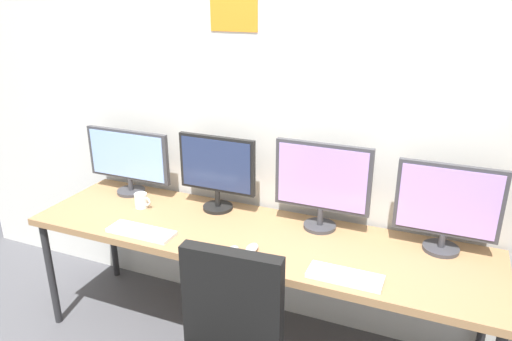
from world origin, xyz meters
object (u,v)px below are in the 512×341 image
Objects in this scene: monitor_far_right at (447,205)px; coffee_mug at (141,201)px; mouse_left_side at (252,248)px; mouse_right_side at (232,251)px; keyboard_left at (141,232)px; keyboard_right at (345,276)px; monitor_center_left at (217,169)px; monitor_center_right at (322,182)px; desk at (252,241)px; monitor_far_left at (128,159)px.

monitor_far_right reaches higher than coffee_mug.
mouse_left_side is 0.10m from mouse_right_side.
keyboard_left is 1.10× the size of keyboard_right.
keyboard_right is (0.88, -0.44, -0.25)m from monitor_center_left.
keyboard_left is (-0.88, -0.44, -0.26)m from monitor_center_right.
monitor_far_right is 1.59m from keyboard_left.
keyboard_right is at bearing -61.26° from monitor_center_right.
monitor_far_left is at bearing 167.43° from desk.
monitor_center_left is at bearing 20.64° from coffee_mug.
keyboard_left is 0.55m from mouse_right_side.
desk is 7.40× the size of keyboard_right.
mouse_left_side is at bearing -67.63° from desk.
desk is 4.84× the size of monitor_center_right.
keyboard_left is at bearing 180.00° from keyboard_right.
monitor_far_right is (0.95, 0.21, 0.30)m from desk.
monitor_far_right is 1.73m from coffee_mug.
monitor_center_right is (0.63, 0.00, 0.02)m from monitor_center_left.
mouse_left_side is at bearing 37.68° from mouse_right_side.
monitor_far_right is (0.63, -0.00, -0.03)m from monitor_center_right.
mouse_right_side is at bearing -20.62° from coffee_mug.
coffee_mug is (0.20, -0.16, -0.19)m from monitor_far_left.
desk is 1.02m from monitor_far_right.
keyboard_right is (0.24, -0.44, -0.26)m from monitor_center_right.
monitor_center_left is 0.64m from monitor_center_right.
mouse_left_side is (0.63, 0.06, 0.01)m from keyboard_left.
mouse_right_side is 0.79m from coffee_mug.
monitor_center_right is at bearing 0.00° from monitor_center_left.
monitor_far_left is 6.14× the size of mouse_right_side.
keyboard_left is (-0.24, -0.44, -0.25)m from monitor_center_left.
monitor_center_left reaches higher than mouse_left_side.
monitor_center_left is at bearing 153.25° from keyboard_right.
monitor_far_left is 1.12× the size of monitor_center_right.
coffee_mug is (-0.44, -0.16, -0.21)m from monitor_center_left.
desk is 5.08× the size of monitor_far_right.
monitor_center_right reaches higher than monitor_far_right.
mouse_right_side is (-0.33, -0.44, -0.26)m from monitor_center_right.
mouse_left_side is at bearing -14.79° from coffee_mug.
keyboard_right is (-0.39, -0.44, -0.24)m from monitor_far_right.
monitor_center_left reaches higher than mouse_right_side.
desk is 0.49m from monitor_center_left.
monitor_far_left is at bearing 180.00° from monitor_far_right.
desk is 6.74× the size of keyboard_left.
monitor_center_left is 0.96× the size of monitor_far_right.
monitor_far_right is 0.99m from mouse_left_side.
mouse_left_side is (-0.25, -0.38, -0.26)m from monitor_center_right.
keyboard_left is (-1.51, -0.44, -0.24)m from monitor_far_right.
monitor_center_right is 0.61m from mouse_right_side.
coffee_mug reaches higher than keyboard_right.
monitor_center_left is (0.63, -0.00, 0.02)m from monitor_far_left.
monitor_far_left is 1.27m from monitor_center_right.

